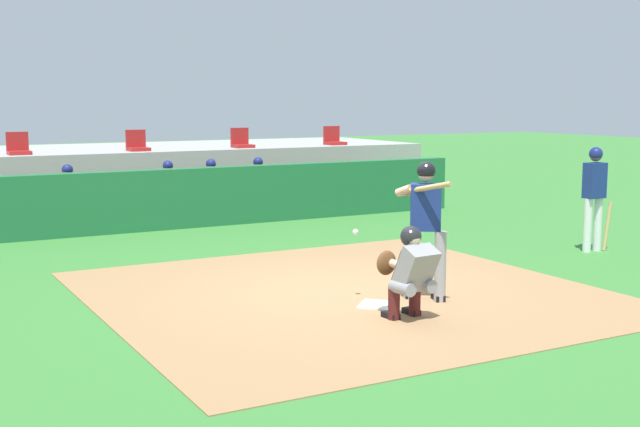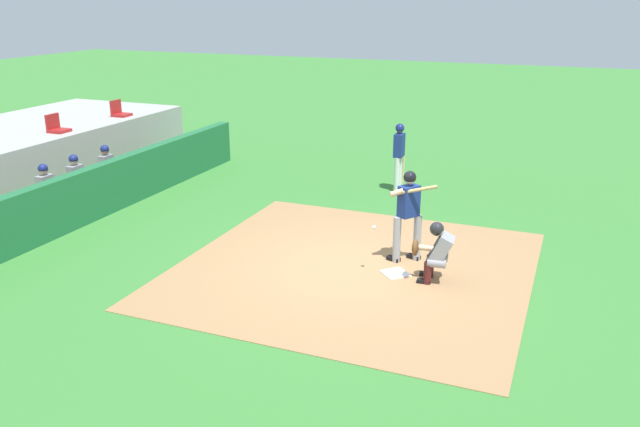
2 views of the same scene
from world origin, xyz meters
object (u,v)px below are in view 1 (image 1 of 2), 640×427
object	(u,v)px
catcher_crouched	(409,269)
dugout_player_0	(70,196)
dugout_player_2	(214,188)
dugout_player_3	(261,186)
stadium_seat_1	(18,148)
on_deck_batter	(595,192)
stadium_seat_4	(334,140)
stadium_seat_2	(137,145)
dugout_player_1	(170,191)
batter_at_plate	(425,221)
home_plate	(378,305)
stadium_seat_3	(242,142)

from	to	relation	value
catcher_crouched	dugout_player_0	world-z (taller)	dugout_player_0
dugout_player_2	dugout_player_3	size ratio (longest dim) A/B	1.00
stadium_seat_1	on_deck_batter	bearing A→B (deg)	-48.03
dugout_player_0	dugout_player_2	world-z (taller)	same
dugout_player_0	dugout_player_2	xyz separation A→B (m)	(3.04, 0.00, 0.00)
stadium_seat_4	stadium_seat_2	bearing A→B (deg)	180.00
catcher_crouched	stadium_seat_4	bearing A→B (deg)	64.37
catcher_crouched	stadium_seat_1	distance (m)	11.23
dugout_player_1	batter_at_plate	bearing A→B (deg)	-85.68
on_deck_batter	catcher_crouched	bearing A→B (deg)	-158.01
home_plate	dugout_player_0	bearing A→B (deg)	103.78
dugout_player_1	stadium_seat_1	distance (m)	3.47
batter_at_plate	stadium_seat_4	bearing A→B (deg)	66.14
on_deck_batter	dugout_player_3	world-z (taller)	on_deck_batter
dugout_player_0	stadium_seat_3	size ratio (longest dim) A/B	2.71
batter_at_plate	home_plate	bearing A→B (deg)	178.96
batter_at_plate	dugout_player_0	xyz separation A→B (m)	(-2.69, 8.16, -0.36)
on_deck_batter	stadium_seat_3	distance (m)	9.17
stadium_seat_1	stadium_seat_3	world-z (taller)	same
home_plate	dugout_player_3	bearing A→B (deg)	75.14
stadium_seat_3	stadium_seat_1	bearing A→B (deg)	180.00
stadium_seat_2	batter_at_plate	bearing A→B (deg)	-86.11
dugout_player_1	dugout_player_2	xyz separation A→B (m)	(0.97, 0.00, 0.00)
on_deck_batter	stadium_seat_4	bearing A→B (deg)	90.48
home_plate	batter_at_plate	distance (m)	1.23
home_plate	batter_at_plate	world-z (taller)	batter_at_plate
catcher_crouched	stadium_seat_4	size ratio (longest dim) A/B	3.12
on_deck_batter	dugout_player_0	distance (m)	9.91
catcher_crouched	on_deck_batter	size ratio (longest dim) A/B	0.84
home_plate	stadium_seat_2	world-z (taller)	stadium_seat_2
on_deck_batter	stadium_seat_2	xyz separation A→B (m)	(-5.27, 8.75, 0.51)
catcher_crouched	stadium_seat_1	bearing A→B (deg)	103.30
home_plate	dugout_player_0	xyz separation A→B (m)	(-2.00, 8.14, 0.65)
catcher_crouched	stadium_seat_4	world-z (taller)	stadium_seat_4
dugout_player_2	dugout_player_3	xyz separation A→B (m)	(1.12, 0.00, 0.00)
dugout_player_2	stadium_seat_4	xyz separation A→B (m)	(4.16, 2.03, 0.86)
stadium_seat_2	stadium_seat_3	distance (m)	2.60
stadium_seat_2	stadium_seat_3	xyz separation A→B (m)	(2.60, 0.00, 0.00)
dugout_player_2	stadium_seat_3	distance (m)	2.70
on_deck_batter	dugout_player_0	xyz separation A→B (m)	(-7.27, 6.72, -0.35)
on_deck_batter	dugout_player_1	distance (m)	8.50
dugout_player_0	dugout_player_3	xyz separation A→B (m)	(4.16, 0.00, 0.00)
catcher_crouched	dugout_player_3	xyz separation A→B (m)	(2.19, 8.86, 0.06)
batter_at_plate	dugout_player_0	distance (m)	8.60
catcher_crouched	dugout_player_2	size ratio (longest dim) A/B	1.15
dugout_player_2	stadium_seat_3	xyz separation A→B (m)	(1.56, 2.03, 0.86)
dugout_player_0	stadium_seat_2	size ratio (longest dim) A/B	2.71
batter_at_plate	stadium_seat_1	xyz separation A→B (m)	(-3.29, 10.19, 0.50)
batter_at_plate	dugout_player_1	size ratio (longest dim) A/B	1.39
batter_at_plate	stadium_seat_2	distance (m)	10.23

